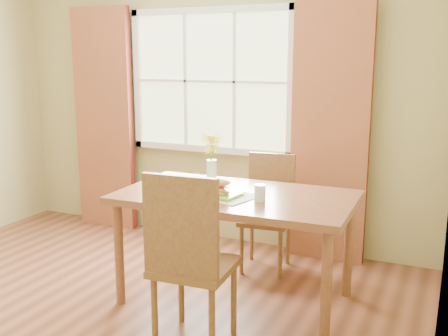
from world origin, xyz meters
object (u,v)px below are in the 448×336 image
croissant_sandwich (220,187)px  water_glass (260,193)px  dining_table (236,205)px  chair_far (268,206)px  flower_vase (212,153)px  chair_near (188,255)px

croissant_sandwich → water_glass: bearing=20.0°
water_glass → croissant_sandwich: bearing=-174.5°
dining_table → chair_far: 0.73m
croissant_sandwich → flower_vase: flower_vase is taller
flower_vase → chair_near: bearing=-72.7°
chair_far → water_glass: chair_far is taller
chair_near → water_glass: 0.68m
dining_table → flower_vase: size_ratio=4.31×
dining_table → water_glass: water_glass is taller
dining_table → water_glass: (0.22, -0.11, 0.13)m
chair_far → water_glass: (0.23, -0.82, 0.33)m
chair_near → flower_vase: bearing=103.6°
croissant_sandwich → flower_vase: (-0.21, 0.32, 0.16)m
flower_vase → croissant_sandwich: bearing=-56.1°
dining_table → water_glass: size_ratio=14.72×
dining_table → chair_near: chair_near is taller
chair_near → chair_far: size_ratio=1.16×
chair_near → flower_vase: size_ratio=2.85×
dining_table → croissant_sandwich: 0.22m
chair_far → croissant_sandwich: bearing=-99.7°
croissant_sandwich → dining_table: bearing=82.4°
chair_near → croissant_sandwich: chair_near is taller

